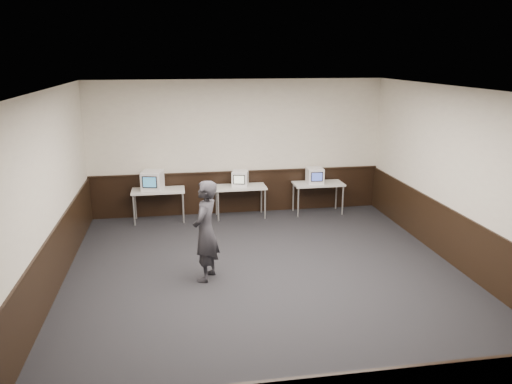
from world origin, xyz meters
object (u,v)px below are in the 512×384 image
desk_center (240,189)px  emac_left (152,181)px  desk_left (158,193)px  person (206,231)px  emac_right (315,176)px  desk_right (318,186)px  emac_center (240,178)px

desk_center → emac_left: (-2.02, -0.01, 0.29)m
desk_left → person: size_ratio=0.69×
emac_right → emac_left: bearing=-178.2°
desk_right → person: size_ratio=0.69×
emac_center → person: person is taller
emac_right → person: 4.34m
desk_left → desk_center: bearing=0.0°
desk_left → emac_left: 0.32m
person → emac_center: bearing=-172.9°
desk_left → desk_right: (3.80, 0.00, 0.00)m
desk_left → desk_center: (1.90, 0.00, 0.00)m
desk_center → person: person is taller
desk_left → desk_center: same height
emac_right → person: (-2.84, -3.28, -0.07)m
desk_center → emac_center: (0.00, 0.03, 0.25)m
emac_left → emac_right: bearing=13.4°
desk_left → emac_right: 3.71m
desk_right → emac_left: (-3.92, -0.01, 0.29)m
desk_left → emac_right: emac_right is taller
desk_right → emac_center: emac_center is taller
emac_left → person: 3.44m
emac_center → emac_left: bearing=-163.5°
desk_left → emac_left: bearing=-174.9°
emac_center → emac_right: size_ratio=1.10×
emac_center → person: 3.49m
desk_left → emac_center: size_ratio=2.59×
desk_right → emac_center: size_ratio=2.59×
desk_left → emac_center: bearing=0.9°
desk_left → emac_center: (1.90, 0.03, 0.25)m
emac_left → person: size_ratio=0.32×
desk_left → desk_right: 3.80m
desk_center → person: 3.47m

